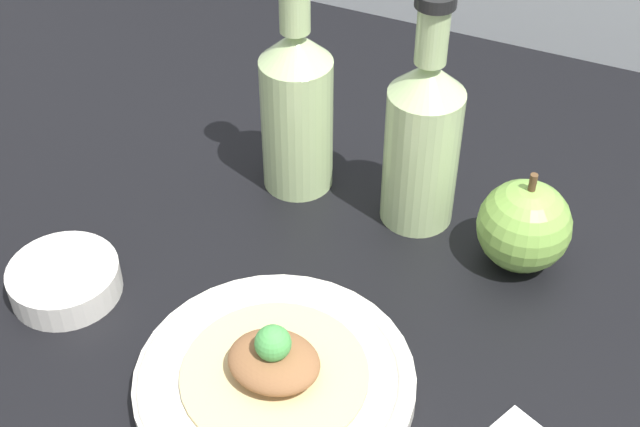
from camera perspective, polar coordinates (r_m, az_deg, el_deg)
ground_plane at (r=83.07cm, az=3.76°, el=-7.66°), size 180.00×110.00×4.00cm
plate at (r=75.38cm, az=-2.90°, el=-10.64°), size 23.47×23.47×2.36cm
plated_food at (r=73.71cm, az=-2.96°, el=-9.61°), size 15.66×15.66×5.58cm
cider_bottle_left at (r=89.93cm, az=-1.50°, el=7.01°), size 7.37×7.37×24.96cm
cider_bottle_right at (r=85.99cm, az=6.60°, el=4.90°), size 7.37×7.37×24.96cm
apple at (r=85.80cm, az=12.93°, el=-0.78°), size 8.93×8.93×10.64cm
dipping_bowl at (r=86.02cm, az=-16.02°, el=-4.11°), size 10.30×10.30×2.95cm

